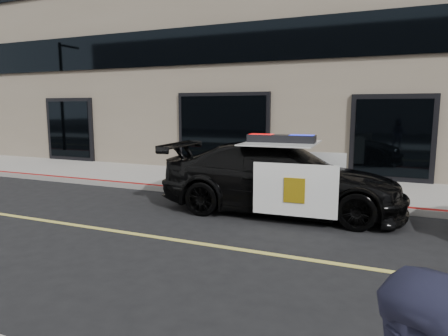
% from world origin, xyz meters
% --- Properties ---
extents(ground, '(120.00, 120.00, 0.00)m').
position_xyz_m(ground, '(0.00, 0.00, 0.00)').
color(ground, black).
rests_on(ground, ground).
extents(sidewalk_n, '(60.00, 3.50, 0.15)m').
position_xyz_m(sidewalk_n, '(0.00, 5.25, 0.07)').
color(sidewalk_n, gray).
rests_on(sidewalk_n, ground).
extents(building_n, '(60.00, 7.00, 12.00)m').
position_xyz_m(building_n, '(0.00, 10.50, 6.00)').
color(building_n, '#756856').
rests_on(building_n, ground).
extents(police_car, '(2.79, 5.60, 1.76)m').
position_xyz_m(police_car, '(2.27, 2.67, 0.79)').
color(police_car, black).
rests_on(police_car, ground).
extents(fire_hydrant, '(0.35, 0.49, 0.78)m').
position_xyz_m(fire_hydrant, '(-0.10, 4.22, 0.51)').
color(fire_hydrant, silver).
rests_on(fire_hydrant, sidewalk_n).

